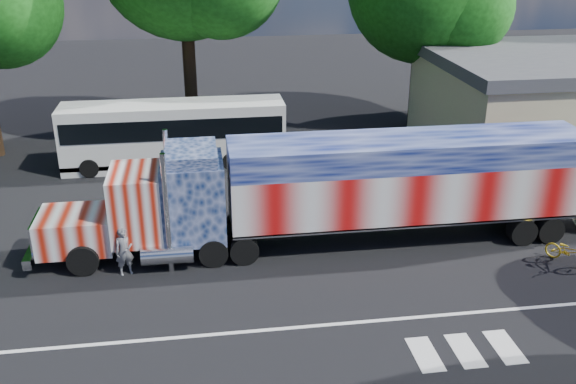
{
  "coord_description": "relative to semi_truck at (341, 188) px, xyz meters",
  "views": [
    {
      "loc": [
        -3.18,
        -19.02,
        11.32
      ],
      "look_at": [
        0.0,
        3.0,
        1.9
      ],
      "focal_mm": 40.0,
      "sensor_mm": 36.0,
      "label": 1
    }
  ],
  "objects": [
    {
      "name": "lane_markings",
      "position": [
        -0.17,
        -6.06,
        -2.24
      ],
      "size": [
        30.0,
        2.67,
        0.01
      ],
      "color": "silver",
      "rests_on": "ground"
    },
    {
      "name": "semi_truck",
      "position": [
        0.0,
        0.0,
        0.0
      ],
      "size": [
        20.5,
        3.24,
        4.37
      ],
      "color": "black",
      "rests_on": "ground"
    },
    {
      "name": "ground",
      "position": [
        -1.88,
        -2.29,
        -2.25
      ],
      "size": [
        100.0,
        100.0,
        0.0
      ],
      "primitive_type": "plane",
      "color": "black"
    },
    {
      "name": "woman",
      "position": [
        -7.84,
        -1.26,
        -1.37
      ],
      "size": [
        0.74,
        0.6,
        1.77
      ],
      "primitive_type": "imported",
      "rotation": [
        0.0,
        0.0,
        0.32
      ],
      "color": "slate",
      "rests_on": "ground"
    },
    {
      "name": "coach_bus",
      "position": [
        -6.3,
        9.46,
        -0.61
      ],
      "size": [
        10.86,
        2.53,
        3.16
      ],
      "color": "white",
      "rests_on": "ground"
    },
    {
      "name": "bicycle",
      "position": [
        7.76,
        -2.77,
        -1.79
      ],
      "size": [
        1.53,
        1.78,
        0.92
      ],
      "primitive_type": "imported",
      "rotation": [
        0.0,
        0.0,
        0.63
      ],
      "color": "gold",
      "rests_on": "ground"
    }
  ]
}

